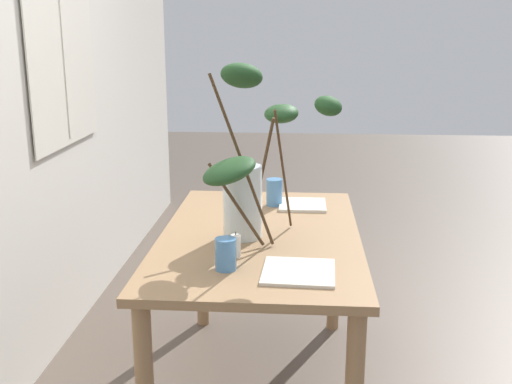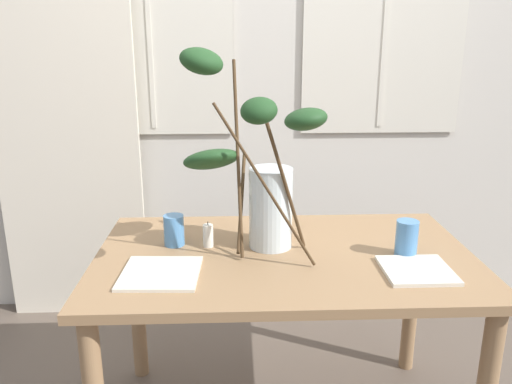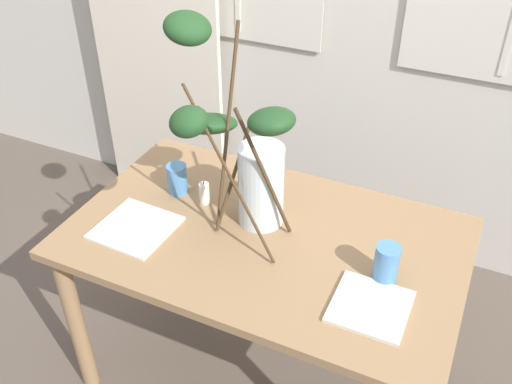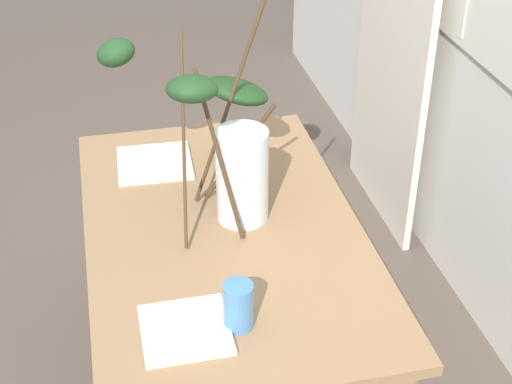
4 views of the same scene
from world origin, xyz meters
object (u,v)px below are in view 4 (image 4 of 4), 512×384
(drinking_glass_blue_left, at_px, (229,144))
(plate_square_left, at_px, (155,163))
(pillar_candle, at_px, (230,167))
(drinking_glass_blue_right, at_px, (238,306))
(dining_table, at_px, (224,255))
(plate_square_right, at_px, (185,330))
(vase_with_branches, at_px, (229,130))

(drinking_glass_blue_left, bearing_deg, plate_square_left, -93.81)
(drinking_glass_blue_left, bearing_deg, pillar_candle, -9.73)
(drinking_glass_blue_right, height_order, plate_square_left, drinking_glass_blue_right)
(dining_table, xyz_separation_m, drinking_glass_blue_left, (-0.40, 0.10, 0.16))
(drinking_glass_blue_right, xyz_separation_m, plate_square_right, (-0.00, -0.14, -0.06))
(dining_table, height_order, plate_square_right, plate_square_right)
(drinking_glass_blue_left, height_order, drinking_glass_blue_right, drinking_glass_blue_right)
(dining_table, relative_size, plate_square_left, 5.37)
(plate_square_left, bearing_deg, drinking_glass_blue_right, 8.18)
(vase_with_branches, bearing_deg, drinking_glass_blue_left, 169.84)
(drinking_glass_blue_left, relative_size, plate_square_right, 0.52)
(dining_table, bearing_deg, pillar_candle, 165.09)
(drinking_glass_blue_left, relative_size, drinking_glass_blue_right, 0.88)
(drinking_glass_blue_left, xyz_separation_m, pillar_candle, (0.13, -0.02, -0.01))
(plate_square_left, bearing_deg, plate_square_right, -0.99)
(vase_with_branches, distance_m, drinking_glass_blue_right, 0.58)
(plate_square_right, height_order, pillar_candle, pillar_candle)
(plate_square_left, relative_size, pillar_candle, 2.58)
(drinking_glass_blue_right, relative_size, plate_square_right, 0.58)
(dining_table, distance_m, vase_with_branches, 0.39)
(dining_table, bearing_deg, drinking_glass_blue_left, 166.70)
(drinking_glass_blue_left, relative_size, pillar_candle, 1.18)
(drinking_glass_blue_right, distance_m, plate_square_right, 0.15)
(vase_with_branches, relative_size, plate_square_left, 2.93)
(drinking_glass_blue_left, xyz_separation_m, plate_square_right, (0.82, -0.27, -0.05))
(dining_table, relative_size, plate_square_right, 6.05)
(dining_table, height_order, drinking_glass_blue_left, drinking_glass_blue_left)
(drinking_glass_blue_left, bearing_deg, plate_square_right, -18.22)
(pillar_candle, bearing_deg, drinking_glass_blue_left, 170.27)
(drinking_glass_blue_left, height_order, plate_square_right, drinking_glass_blue_left)
(plate_square_left, distance_m, pillar_candle, 0.28)
(dining_table, xyz_separation_m, drinking_glass_blue_right, (0.43, -0.04, 0.17))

